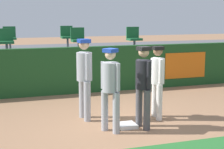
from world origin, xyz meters
TOP-DOWN VIEW (x-y plane):
  - ground_plane at (0.00, 0.00)m, footprint 60.00×60.00m
  - first_base at (-0.10, -0.13)m, footprint 0.40×0.40m
  - player_fielder_home at (0.82, 0.31)m, footprint 0.35×0.53m
  - player_runner_visitor at (-0.81, 0.76)m, footprint 0.39×0.52m
  - player_coach_visitor at (-0.53, -0.30)m, footprint 0.46×0.46m
  - player_umpire at (0.21, -0.28)m, footprint 0.38×0.49m
  - field_wall at (0.02, 3.55)m, footprint 18.00×0.26m
  - bleacher_platform at (0.00, 6.12)m, footprint 18.00×4.80m
  - seat_front_center at (0.04, 4.99)m, footprint 0.48×0.44m
  - seat_front_right at (2.10, 4.99)m, footprint 0.48×0.44m
  - seat_front_left at (-2.34, 4.99)m, footprint 0.46×0.44m
  - seat_back_left at (-2.15, 6.79)m, footprint 0.46×0.44m
  - seat_back_center at (0.02, 6.79)m, footprint 0.48×0.44m

SIDE VIEW (x-z plane):
  - ground_plane at x=0.00m, z-range 0.00..0.00m
  - first_base at x=-0.10m, z-range 0.00..0.08m
  - bleacher_platform at x=0.00m, z-range 0.00..1.12m
  - field_wall at x=0.02m, z-range 0.00..1.43m
  - player_fielder_home at x=0.82m, z-range 0.13..1.83m
  - player_coach_visitor at x=-0.53m, z-range 0.14..1.88m
  - player_umpire at x=0.21m, z-range 0.14..1.90m
  - player_runner_visitor at x=-0.81m, z-range 0.15..2.02m
  - seat_front_left at x=-2.34m, z-range 1.17..2.01m
  - seat_back_left at x=-2.15m, z-range 1.17..2.01m
  - seat_front_right at x=2.10m, z-range 1.17..2.01m
  - seat_front_center at x=0.04m, z-range 1.17..2.01m
  - seat_back_center at x=0.02m, z-range 1.17..2.01m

